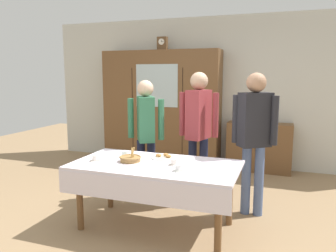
% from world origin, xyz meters
% --- Properties ---
extents(ground_plane, '(12.00, 12.00, 0.00)m').
position_xyz_m(ground_plane, '(0.00, 0.00, 0.00)').
color(ground_plane, '#997A56').
rests_on(ground_plane, ground).
extents(back_wall, '(6.40, 0.10, 2.70)m').
position_xyz_m(back_wall, '(0.00, 2.65, 1.35)').
color(back_wall, silver).
rests_on(back_wall, ground).
extents(dining_table, '(1.79, 0.94, 0.72)m').
position_xyz_m(dining_table, '(0.00, -0.23, 0.63)').
color(dining_table, brown).
rests_on(dining_table, ground).
extents(wall_cabinet, '(2.20, 0.46, 2.10)m').
position_xyz_m(wall_cabinet, '(-0.90, 2.35, 1.05)').
color(wall_cabinet, brown).
rests_on(wall_cabinet, ground).
extents(mantel_clock, '(0.18, 0.11, 0.24)m').
position_xyz_m(mantel_clock, '(-0.87, 2.35, 2.22)').
color(mantel_clock, brown).
rests_on(mantel_clock, wall_cabinet).
extents(bookshelf_low, '(1.09, 0.35, 0.85)m').
position_xyz_m(bookshelf_low, '(0.89, 2.41, 0.42)').
color(bookshelf_low, brown).
rests_on(bookshelf_low, ground).
extents(book_stack, '(0.16, 0.23, 0.06)m').
position_xyz_m(book_stack, '(0.89, 2.41, 0.88)').
color(book_stack, '#B29333').
rests_on(book_stack, bookshelf_low).
extents(tea_cup_far_left, '(0.13, 0.13, 0.06)m').
position_xyz_m(tea_cup_far_left, '(-0.66, -0.33, 0.75)').
color(tea_cup_far_left, white).
rests_on(tea_cup_far_left, dining_table).
extents(tea_cup_mid_right, '(0.13, 0.13, 0.06)m').
position_xyz_m(tea_cup_mid_right, '(-0.44, -0.05, 0.75)').
color(tea_cup_mid_right, silver).
rests_on(tea_cup_mid_right, dining_table).
extents(tea_cup_front_edge, '(0.13, 0.13, 0.06)m').
position_xyz_m(tea_cup_front_edge, '(0.33, -0.39, 0.75)').
color(tea_cup_front_edge, white).
rests_on(tea_cup_front_edge, dining_table).
extents(tea_cup_mid_left, '(0.13, 0.13, 0.06)m').
position_xyz_m(tea_cup_mid_left, '(0.21, -0.19, 0.75)').
color(tea_cup_mid_left, white).
rests_on(tea_cup_mid_left, dining_table).
extents(bread_basket, '(0.24, 0.24, 0.16)m').
position_xyz_m(bread_basket, '(-0.29, -0.22, 0.76)').
color(bread_basket, '#9E7542').
rests_on(bread_basket, dining_table).
extents(pastry_plate, '(0.28, 0.28, 0.05)m').
position_xyz_m(pastry_plate, '(0.00, 0.04, 0.74)').
color(pastry_plate, white).
rests_on(pastry_plate, dining_table).
extents(spoon_front_edge, '(0.12, 0.02, 0.01)m').
position_xyz_m(spoon_front_edge, '(0.07, -0.32, 0.73)').
color(spoon_front_edge, silver).
rests_on(spoon_front_edge, dining_table).
extents(spoon_far_right, '(0.12, 0.02, 0.01)m').
position_xyz_m(spoon_far_right, '(0.60, -0.46, 0.73)').
color(spoon_far_right, silver).
rests_on(spoon_far_right, dining_table).
extents(person_near_right_end, '(0.52, 0.40, 1.70)m').
position_xyz_m(person_near_right_end, '(0.23, 0.72, 1.04)').
color(person_near_right_end, '#191E38').
rests_on(person_near_right_end, ground).
extents(person_by_cabinet, '(0.52, 0.37, 1.69)m').
position_xyz_m(person_by_cabinet, '(0.96, 0.50, 1.04)').
color(person_by_cabinet, slate).
rests_on(person_by_cabinet, ground).
extents(person_behind_table_left, '(0.52, 0.41, 1.60)m').
position_xyz_m(person_behind_table_left, '(-0.46, 0.60, 0.97)').
color(person_behind_table_left, '#191E38').
rests_on(person_behind_table_left, ground).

